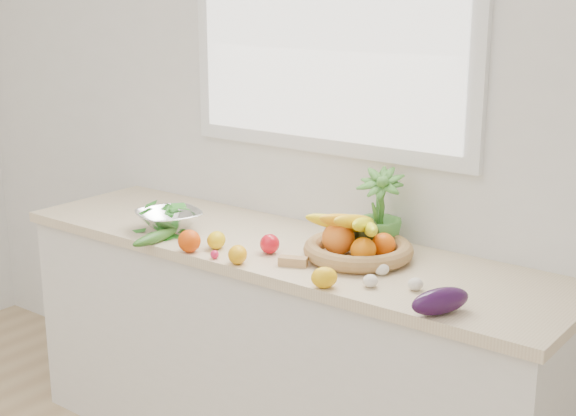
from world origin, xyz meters
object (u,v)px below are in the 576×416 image
Objects in this scene: eggplant at (440,301)px; fruit_basket at (358,244)px; cucumber at (155,237)px; apple at (270,244)px; colander_with_spinach at (169,215)px; potted_herb at (379,211)px.

eggplant is 0.54m from fruit_basket.
cucumber is at bearing -156.20° from fruit_basket.
colander_with_spinach reaches higher than apple.
apple is at bearing 2.63° from colander_with_spinach.
fruit_basket is 0.79m from colander_with_spinach.
cucumber is 0.76m from fruit_basket.
fruit_basket is (0.28, 0.14, 0.02)m from apple.
eggplant reaches higher than cucumber.
potted_herb is at bearing 91.40° from fruit_basket.
apple is 0.23× the size of potted_herb.
fruit_basket reaches higher than apple.
eggplant is 1.24m from colander_with_spinach.
cucumber is (-1.16, -0.03, -0.02)m from eggplant.
colander_with_spinach is at bearing 174.84° from eggplant.
apple reaches higher than cucumber.
apple is 0.76m from eggplant.
cucumber is (-0.42, -0.16, -0.01)m from apple.
apple is 0.45m from cucumber.
eggplant reaches higher than apple.
colander_with_spinach is at bearing -157.82° from potted_herb.
colander_with_spinach reaches higher than cucumber.
eggplant is 0.62× the size of colander_with_spinach.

